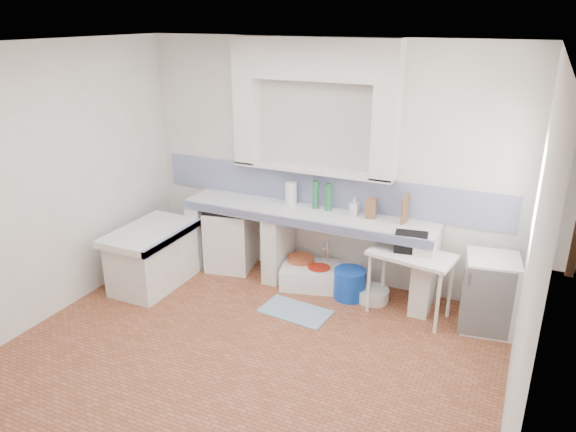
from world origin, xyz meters
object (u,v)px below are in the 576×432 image
at_px(stove, 231,239).
at_px(side_table, 409,284).
at_px(fridge, 489,293).
at_px(sink, 321,277).

bearing_deg(stove, side_table, -16.08).
relative_size(stove, fridge, 0.99).
height_order(stove, sink, stove).
bearing_deg(fridge, sink, 167.82).
bearing_deg(stove, fridge, -13.23).
distance_m(stove, sink, 1.25).
height_order(sink, side_table, side_table).
relative_size(stove, sink, 0.83).
bearing_deg(side_table, sink, 178.77).
height_order(stove, fridge, fridge).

